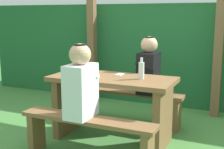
# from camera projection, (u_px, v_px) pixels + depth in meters

# --- Properties ---
(ground_plane) EXTENTS (12.00, 12.00, 0.00)m
(ground_plane) POSITION_uv_depth(u_px,v_px,m) (112.00, 139.00, 3.63)
(ground_plane) COLOR #437C3A
(hedge_backdrop) EXTENTS (6.40, 0.65, 1.60)m
(hedge_backdrop) POSITION_uv_depth(u_px,v_px,m) (159.00, 53.00, 5.18)
(hedge_backdrop) COLOR #1F5B2E
(hedge_backdrop) RESTS_ON ground_plane
(pergola_post_left) EXTENTS (0.12, 0.12, 1.92)m
(pergola_post_left) POSITION_uv_depth(u_px,v_px,m) (92.00, 44.00, 5.08)
(pergola_post_left) COLOR brown
(pergola_post_left) RESTS_ON ground_plane
(pergola_post_right) EXTENTS (0.12, 0.12, 1.92)m
(pergola_post_right) POSITION_uv_depth(u_px,v_px,m) (218.00, 50.00, 4.28)
(pergola_post_right) COLOR brown
(pergola_post_right) RESTS_ON ground_plane
(picnic_table) EXTENTS (1.40, 0.64, 0.75)m
(picnic_table) POSITION_uv_depth(u_px,v_px,m) (112.00, 98.00, 3.53)
(picnic_table) COLOR brown
(picnic_table) RESTS_ON ground_plane
(bench_near) EXTENTS (1.40, 0.24, 0.45)m
(bench_near) POSITION_uv_depth(u_px,v_px,m) (87.00, 130.00, 3.04)
(bench_near) COLOR brown
(bench_near) RESTS_ON ground_plane
(bench_far) EXTENTS (1.40, 0.24, 0.45)m
(bench_far) POSITION_uv_depth(u_px,v_px,m) (130.00, 100.00, 4.09)
(bench_far) COLOR brown
(bench_far) RESTS_ON ground_plane
(person_white_shirt) EXTENTS (0.25, 0.35, 0.72)m
(person_white_shirt) POSITION_uv_depth(u_px,v_px,m) (81.00, 84.00, 2.98)
(person_white_shirt) COLOR silver
(person_white_shirt) RESTS_ON bench_near
(person_black_coat) EXTENTS (0.25, 0.35, 0.72)m
(person_black_coat) POSITION_uv_depth(u_px,v_px,m) (149.00, 67.00, 3.90)
(person_black_coat) COLOR black
(person_black_coat) RESTS_ON bench_far
(drinking_glass) EXTENTS (0.08, 0.08, 0.08)m
(drinking_glass) POSITION_uv_depth(u_px,v_px,m) (95.00, 73.00, 3.51)
(drinking_glass) COLOR silver
(drinking_glass) RESTS_ON picnic_table
(bottle_left) EXTENTS (0.06, 0.06, 0.23)m
(bottle_left) POSITION_uv_depth(u_px,v_px,m) (141.00, 70.00, 3.35)
(bottle_left) COLOR silver
(bottle_left) RESTS_ON picnic_table
(cell_phone) EXTENTS (0.07, 0.14, 0.01)m
(cell_phone) POSITION_uv_depth(u_px,v_px,m) (119.00, 74.00, 3.60)
(cell_phone) COLOR silver
(cell_phone) RESTS_ON picnic_table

